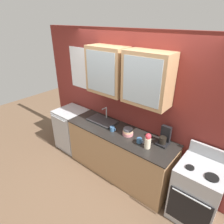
% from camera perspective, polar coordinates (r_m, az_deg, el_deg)
% --- Properties ---
extents(ground_plane, '(10.00, 10.00, 0.00)m').
position_cam_1_polar(ground_plane, '(3.90, 1.93, -17.27)').
color(ground_plane, brown).
extents(back_wall_unit, '(4.28, 0.46, 2.54)m').
position_cam_1_polar(back_wall_unit, '(3.32, 5.56, 4.14)').
color(back_wall_unit, maroon).
rests_on(back_wall_unit, ground_plane).
extents(counter, '(2.03, 0.65, 0.91)m').
position_cam_1_polar(counter, '(3.60, 2.04, -12.01)').
color(counter, '#A87F56').
rests_on(counter, ground_plane).
extents(stove_range, '(0.60, 0.63, 1.09)m').
position_cam_1_polar(stove_range, '(3.18, 23.81, -21.03)').
color(stove_range, '#ADAFB5').
rests_on(stove_range, ground_plane).
extents(sink_faucet, '(0.55, 0.32, 0.26)m').
position_cam_1_polar(sink_faucet, '(3.65, -2.95, -2.53)').
color(sink_faucet, '#2D2D30').
rests_on(sink_faucet, counter).
extents(bowl_stack, '(0.18, 0.18, 0.12)m').
position_cam_1_polar(bowl_stack, '(3.24, 4.75, -5.87)').
color(bowl_stack, '#D87F84').
rests_on(bowl_stack, counter).
extents(vase, '(0.10, 0.10, 0.25)m').
position_cam_1_polar(vase, '(2.94, 10.59, -8.46)').
color(vase, beige).
rests_on(vase, counter).
extents(cup_near_sink, '(0.12, 0.08, 0.08)m').
position_cam_1_polar(cup_near_sink, '(3.34, 0.12, -5.04)').
color(cup_near_sink, '#38608C').
rests_on(cup_near_sink, counter).
extents(cup_near_bowls, '(0.11, 0.08, 0.08)m').
position_cam_1_polar(cup_near_bowls, '(3.08, 8.14, -8.35)').
color(cup_near_bowls, '#38608C').
rests_on(cup_near_bowls, counter).
extents(dishwasher, '(0.59, 0.63, 0.91)m').
position_cam_1_polar(dishwasher, '(4.38, -11.80, -4.90)').
color(dishwasher, '#ADAFB5').
rests_on(dishwasher, ground_plane).
extents(coffee_maker, '(0.17, 0.20, 0.29)m').
position_cam_1_polar(coffee_maker, '(3.10, 15.28, -7.35)').
color(coffee_maker, black).
rests_on(coffee_maker, counter).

